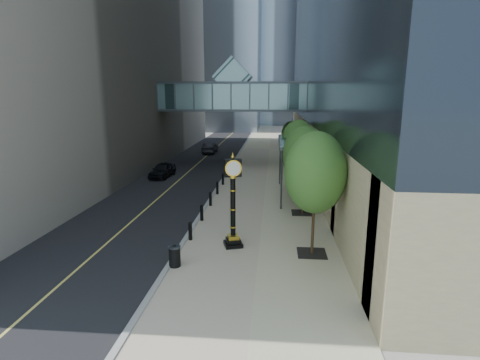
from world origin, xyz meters
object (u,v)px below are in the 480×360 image
pedestrian (313,194)px  car_near (162,170)px  street_clock (233,208)px  trash_bin (175,257)px  car_far (210,148)px

pedestrian → car_near: size_ratio=0.38×
street_clock → trash_bin: 3.84m
pedestrian → street_clock: bearing=77.7°
trash_bin → pedestrian: (7.14, 10.59, 0.32)m
car_near → car_far: (1.93, 15.61, 0.02)m
street_clock → car_far: bearing=84.3°
trash_bin → car_far: car_far is taller
trash_bin → pedestrian: bearing=56.0°
car_far → street_clock: bearing=103.4°
street_clock → car_near: size_ratio=1.18×
trash_bin → car_near: 19.71m
pedestrian → car_far: (-11.38, 23.74, -0.11)m
street_clock → car_far: (-6.60, 31.76, -1.39)m
street_clock → car_near: street_clock is taller
trash_bin → car_near: size_ratio=0.23×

